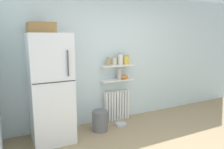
{
  "coord_description": "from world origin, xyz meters",
  "views": [
    {
      "loc": [
        -2.07,
        -1.93,
        1.76
      ],
      "look_at": [
        -0.29,
        1.6,
        1.05
      ],
      "focal_mm": 34.41,
      "sensor_mm": 36.0,
      "label": 1
    }
  ],
  "objects": [
    {
      "name": "wall_shelf_upper",
      "position": [
        -0.02,
        1.89,
        1.17
      ],
      "size": [
        0.69,
        0.22,
        0.02
      ],
      "primitive_type": "cube",
      "color": "white"
    },
    {
      "name": "trash_bin",
      "position": [
        -0.56,
        1.58,
        0.19
      ],
      "size": [
        0.29,
        0.29,
        0.39
      ],
      "primitive_type": "cylinder",
      "color": "slate",
      "rests_on": "ground_plane"
    },
    {
      "name": "shelf_bowl",
      "position": [
        0.12,
        1.89,
        0.92
      ],
      "size": [
        0.19,
        0.19,
        0.09
      ],
      "primitive_type": "ellipsoid",
      "color": "orange",
      "rests_on": "wall_shelf_lower"
    },
    {
      "name": "refrigerator",
      "position": [
        -1.43,
        1.65,
        0.94
      ],
      "size": [
        0.66,
        0.74,
        1.97
      ],
      "color": "silver",
      "rests_on": "ground_plane"
    },
    {
      "name": "radiator",
      "position": [
        -0.02,
        1.92,
        0.31
      ],
      "size": [
        0.55,
        0.12,
        0.63
      ],
      "color": "white",
      "rests_on": "ground_plane"
    },
    {
      "name": "storage_jar_1",
      "position": [
        -0.09,
        1.89,
        1.26
      ],
      "size": [
        0.09,
        0.09,
        0.17
      ],
      "color": "beige",
      "rests_on": "wall_shelf_upper"
    },
    {
      "name": "wall_shelf_lower",
      "position": [
        -0.02,
        1.89,
        0.87
      ],
      "size": [
        0.69,
        0.22,
        0.02
      ],
      "primitive_type": "cube",
      "color": "white"
    },
    {
      "name": "vase",
      "position": [
        0.02,
        1.89,
        0.99
      ],
      "size": [
        0.09,
        0.09,
        0.22
      ],
      "primitive_type": "cylinder",
      "color": "#B2ADA8",
      "rests_on": "wall_shelf_lower"
    },
    {
      "name": "pet_food_bowl",
      "position": [
        -0.1,
        1.59,
        0.03
      ],
      "size": [
        0.22,
        0.22,
        0.05
      ],
      "primitive_type": "cylinder",
      "color": "#B7B7BC",
      "rests_on": "ground_plane"
    },
    {
      "name": "back_wall",
      "position": [
        0.0,
        2.05,
        1.3
      ],
      "size": [
        7.04,
        0.1,
        2.6
      ],
      "primitive_type": "cube",
      "color": "silver",
      "rests_on": "ground_plane"
    },
    {
      "name": "storage_jar_3",
      "position": [
        0.18,
        1.89,
        1.28
      ],
      "size": [
        0.12,
        0.12,
        0.19
      ],
      "color": "yellow",
      "rests_on": "wall_shelf_upper"
    },
    {
      "name": "storage_jar_2",
      "position": [
        0.04,
        1.89,
        1.3
      ],
      "size": [
        0.11,
        0.11,
        0.24
      ],
      "color": "silver",
      "rests_on": "wall_shelf_upper"
    },
    {
      "name": "storage_jar_0",
      "position": [
        -0.23,
        1.89,
        1.26
      ],
      "size": [
        0.08,
        0.08,
        0.17
      ],
      "color": "tan",
      "rests_on": "wall_shelf_upper"
    }
  ]
}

